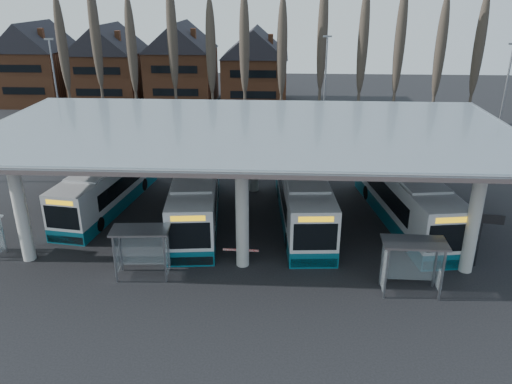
# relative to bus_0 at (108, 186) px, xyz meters

# --- Properties ---
(ground) EXTENTS (140.00, 140.00, 0.00)m
(ground) POSITION_rel_bus_0_xyz_m (9.85, -9.98, -1.50)
(ground) COLOR black
(ground) RESTS_ON ground
(station_canopy) EXTENTS (32.00, 16.00, 6.34)m
(station_canopy) POSITION_rel_bus_0_xyz_m (9.85, -1.98, 4.18)
(station_canopy) COLOR beige
(station_canopy) RESTS_ON ground
(poplar_row) EXTENTS (45.10, 1.10, 14.50)m
(poplar_row) POSITION_rel_bus_0_xyz_m (9.85, 23.02, 7.27)
(poplar_row) COLOR #473D33
(poplar_row) RESTS_ON ground
(townhouse_row) EXTENTS (36.80, 10.30, 12.25)m
(townhouse_row) POSITION_rel_bus_0_xyz_m (-5.90, 34.02, 4.44)
(townhouse_row) COLOR brown
(townhouse_row) RESTS_ON ground
(lamp_post_a) EXTENTS (0.80, 0.16, 10.17)m
(lamp_post_a) POSITION_rel_bus_0_xyz_m (-8.15, 12.02, 3.83)
(lamp_post_a) COLOR slate
(lamp_post_a) RESTS_ON ground
(lamp_post_b) EXTENTS (0.80, 0.16, 10.17)m
(lamp_post_b) POSITION_rel_bus_0_xyz_m (15.85, 16.02, 3.83)
(lamp_post_b) COLOR slate
(lamp_post_b) RESTS_ON ground
(lamp_post_c) EXTENTS (0.80, 0.16, 10.17)m
(lamp_post_c) POSITION_rel_bus_0_xyz_m (29.85, 10.02, 3.83)
(lamp_post_c) COLOR slate
(lamp_post_c) RESTS_ON ground
(bus_0) EXTENTS (4.03, 11.69, 3.18)m
(bus_0) POSITION_rel_bus_0_xyz_m (0.00, 0.00, 0.00)
(bus_0) COLOR silver
(bus_0) RESTS_ON ground
(bus_1) EXTENTS (3.85, 12.51, 3.42)m
(bus_1) POSITION_rel_bus_0_xyz_m (6.40, -1.69, 0.11)
(bus_1) COLOR silver
(bus_1) RESTS_ON ground
(bus_2) EXTENTS (3.57, 12.66, 3.47)m
(bus_2) POSITION_rel_bus_0_xyz_m (13.27, -1.43, 0.14)
(bus_2) COLOR silver
(bus_2) RESTS_ON ground
(bus_3) EXTENTS (4.55, 12.94, 3.52)m
(bus_3) POSITION_rel_bus_0_xyz_m (19.83, -1.22, 0.16)
(bus_3) COLOR silver
(bus_3) RESTS_ON ground
(shelter_1) EXTENTS (3.05, 1.69, 2.74)m
(shelter_1) POSITION_rel_bus_0_xyz_m (4.71, -8.75, 0.49)
(shelter_1) COLOR gray
(shelter_1) RESTS_ON ground
(shelter_2) EXTENTS (3.10, 1.60, 2.85)m
(shelter_2) POSITION_rel_bus_0_xyz_m (18.33, -9.60, 0.57)
(shelter_2) COLOR gray
(shelter_2) RESTS_ON ground
(info_sign_0) EXTENTS (2.09, 0.46, 3.13)m
(info_sign_0) POSITION_rel_bus_0_xyz_m (22.54, -6.95, 1.12)
(info_sign_0) COLOR black
(info_sign_0) RESTS_ON ground
(barrier) EXTENTS (1.97, 0.56, 0.98)m
(barrier) POSITION_rel_bus_0_xyz_m (9.73, -7.28, -0.74)
(barrier) COLOR black
(barrier) RESTS_ON ground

